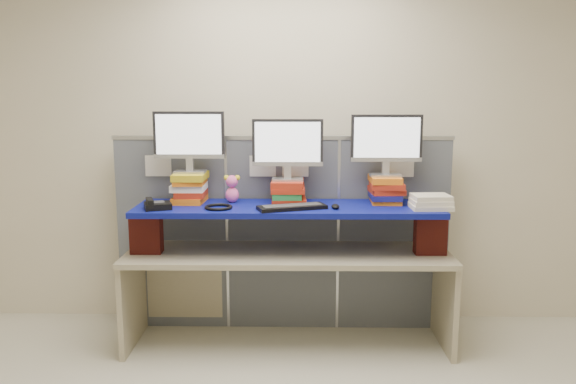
{
  "coord_description": "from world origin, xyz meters",
  "views": [
    {
      "loc": [
        0.12,
        -2.49,
        1.83
      ],
      "look_at": [
        0.05,
        1.46,
        1.15
      ],
      "focal_mm": 35.0,
      "sensor_mm": 36.0,
      "label": 1
    }
  ],
  "objects_px": {
    "desk": "(288,270)",
    "monitor_left": "(189,138)",
    "monitor_center": "(288,146)",
    "keyboard": "(292,207)",
    "desk_phone": "(157,205)",
    "monitor_right": "(386,141)",
    "blue_board": "(288,208)"
  },
  "relations": [
    {
      "from": "desk",
      "to": "monitor_left",
      "type": "xyz_separation_m",
      "value": [
        -0.72,
        0.11,
        0.96
      ]
    },
    {
      "from": "monitor_left",
      "to": "monitor_center",
      "type": "relative_size",
      "value": 1.0
    },
    {
      "from": "keyboard",
      "to": "desk_phone",
      "type": "xyz_separation_m",
      "value": [
        -0.94,
        -0.01,
        0.01
      ]
    },
    {
      "from": "desk",
      "to": "keyboard",
      "type": "relative_size",
      "value": 4.66
    },
    {
      "from": "desk",
      "to": "keyboard",
      "type": "bearing_deg",
      "value": -76.65
    },
    {
      "from": "monitor_right",
      "to": "keyboard",
      "type": "bearing_deg",
      "value": -160.54
    },
    {
      "from": "desk",
      "to": "monitor_center",
      "type": "xyz_separation_m",
      "value": [
        -0.0,
        0.12,
        0.9
      ]
    },
    {
      "from": "blue_board",
      "to": "keyboard",
      "type": "relative_size",
      "value": 4.33
    },
    {
      "from": "desk_phone",
      "to": "monitor_right",
      "type": "bearing_deg",
      "value": -11.36
    },
    {
      "from": "monitor_left",
      "to": "keyboard",
      "type": "height_order",
      "value": "monitor_left"
    },
    {
      "from": "keyboard",
      "to": "monitor_right",
      "type": "bearing_deg",
      "value": 0.65
    },
    {
      "from": "desk",
      "to": "monitor_right",
      "type": "height_order",
      "value": "monitor_right"
    },
    {
      "from": "monitor_center",
      "to": "desk_phone",
      "type": "xyz_separation_m",
      "value": [
        -0.91,
        -0.25,
        -0.39
      ]
    },
    {
      "from": "monitor_right",
      "to": "desk_phone",
      "type": "height_order",
      "value": "monitor_right"
    },
    {
      "from": "monitor_center",
      "to": "monitor_right",
      "type": "bearing_deg",
      "value": -0.0
    },
    {
      "from": "keyboard",
      "to": "desk_phone",
      "type": "height_order",
      "value": "desk_phone"
    },
    {
      "from": "monitor_center",
      "to": "desk_phone",
      "type": "bearing_deg",
      "value": -164.73
    },
    {
      "from": "monitor_center",
      "to": "keyboard",
      "type": "distance_m",
      "value": 0.47
    },
    {
      "from": "monitor_right",
      "to": "desk_phone",
      "type": "xyz_separation_m",
      "value": [
        -1.62,
        -0.26,
        -0.42
      ]
    },
    {
      "from": "monitor_right",
      "to": "desk_phone",
      "type": "relative_size",
      "value": 2.31
    },
    {
      "from": "desk",
      "to": "keyboard",
      "type": "distance_m",
      "value": 0.51
    },
    {
      "from": "monitor_right",
      "to": "keyboard",
      "type": "xyz_separation_m",
      "value": [
        -0.68,
        -0.25,
        -0.44
      ]
    },
    {
      "from": "monitor_left",
      "to": "keyboard",
      "type": "bearing_deg",
      "value": -17.83
    },
    {
      "from": "blue_board",
      "to": "keyboard",
      "type": "height_order",
      "value": "keyboard"
    },
    {
      "from": "blue_board",
      "to": "desk_phone",
      "type": "distance_m",
      "value": 0.92
    },
    {
      "from": "keyboard",
      "to": "desk_phone",
      "type": "bearing_deg",
      "value": 161.63
    },
    {
      "from": "monitor_left",
      "to": "desk_phone",
      "type": "xyz_separation_m",
      "value": [
        -0.19,
        -0.25,
        -0.45
      ]
    },
    {
      "from": "desk",
      "to": "monitor_right",
      "type": "distance_m",
      "value": 1.18
    },
    {
      "from": "keyboard",
      "to": "monitor_left",
      "type": "bearing_deg",
      "value": 143.36
    },
    {
      "from": "desk",
      "to": "monitor_center",
      "type": "distance_m",
      "value": 0.91
    },
    {
      "from": "desk",
      "to": "desk_phone",
      "type": "distance_m",
      "value": 1.05
    },
    {
      "from": "desk",
      "to": "monitor_center",
      "type": "bearing_deg",
      "value": 91.98
    }
  ]
}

